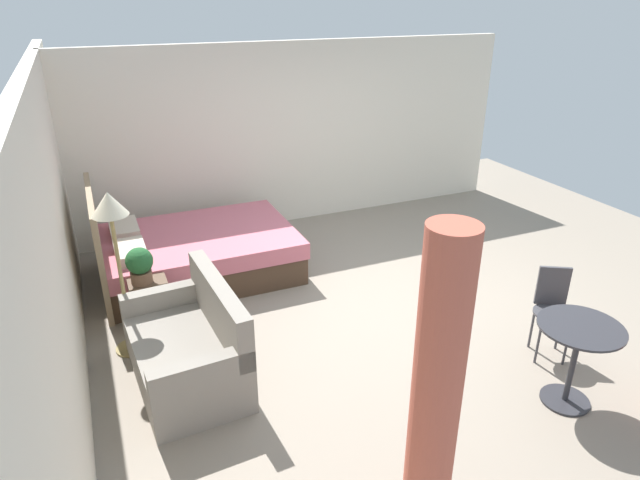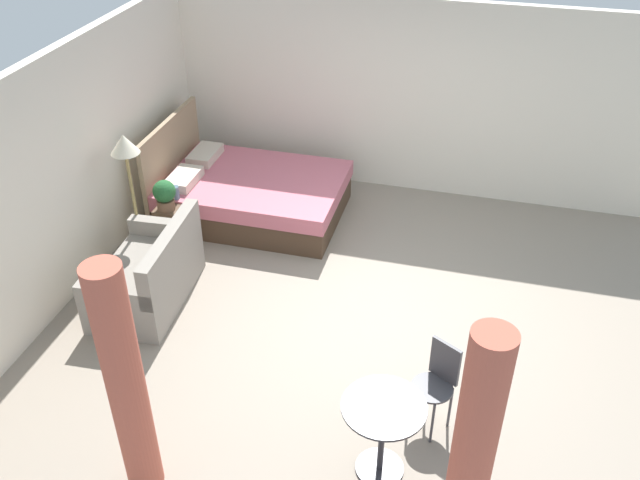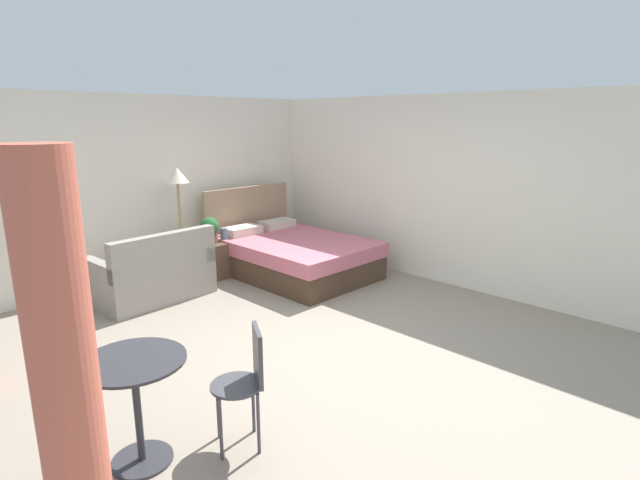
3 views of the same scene
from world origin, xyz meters
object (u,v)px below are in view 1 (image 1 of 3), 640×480
object	(u,v)px
bed	(194,253)
nightstand	(149,299)
couch	(190,349)
potted_plant	(140,264)
cafe_chair_near_window	(552,303)
balcony_table	(576,350)
floor_lamp	(112,223)
vase	(141,265)

from	to	relation	value
bed	nightstand	world-z (taller)	bed
couch	nightstand	distance (m)	1.14
potted_plant	cafe_chair_near_window	size ratio (longest dim) A/B	0.43
bed	couch	xyz separation A→B (m)	(-1.97, 0.43, 0.00)
balcony_table	cafe_chair_near_window	bearing A→B (deg)	-29.97
nightstand	floor_lamp	size ratio (longest dim) A/B	0.32
couch	nightstand	world-z (taller)	couch
couch	vase	bearing A→B (deg)	10.61
floor_lamp	balcony_table	size ratio (longest dim) A/B	2.15
potted_plant	floor_lamp	xyz separation A→B (m)	(-0.35, 0.20, 0.61)
floor_lamp	nightstand	bearing A→B (deg)	-28.47
nightstand	bed	bearing A→B (deg)	-37.27
couch	cafe_chair_near_window	world-z (taller)	couch
potted_plant	vase	size ratio (longest dim) A/B	2.03
vase	floor_lamp	xyz separation A→B (m)	(-0.57, 0.22, 0.72)
potted_plant	balcony_table	xyz separation A→B (m)	(-2.59, -3.09, -0.19)
vase	bed	bearing A→B (deg)	-42.68
couch	cafe_chair_near_window	size ratio (longest dim) A/B	1.67
couch	balcony_table	world-z (taller)	couch
couch	floor_lamp	xyz separation A→B (m)	(0.67, 0.45, 1.03)
bed	vase	bearing A→B (deg)	137.32
vase	couch	bearing A→B (deg)	-169.39
nightstand	potted_plant	size ratio (longest dim) A/B	1.38
potted_plant	cafe_chair_near_window	xyz separation A→B (m)	(-1.97, -3.45, -0.19)
bed	balcony_table	xyz separation A→B (m)	(-3.54, -2.40, 0.22)
balcony_table	cafe_chair_near_window	size ratio (longest dim) A/B	0.86
floor_lamp	cafe_chair_near_window	xyz separation A→B (m)	(-1.62, -3.64, -0.80)
balcony_table	nightstand	bearing A→B (deg)	48.46
potted_plant	vase	bearing A→B (deg)	-5.35
cafe_chair_near_window	potted_plant	bearing A→B (deg)	60.27
balcony_table	couch	bearing A→B (deg)	61.00
potted_plant	vase	world-z (taller)	potted_plant
vase	cafe_chair_near_window	distance (m)	4.07
balcony_table	potted_plant	bearing A→B (deg)	49.96
floor_lamp	potted_plant	bearing A→B (deg)	-29.48
couch	floor_lamp	size ratio (longest dim) A/B	0.90
vase	cafe_chair_near_window	bearing A→B (deg)	-122.57
potted_plant	floor_lamp	size ratio (longest dim) A/B	0.23
potted_plant	vase	distance (m)	0.25
vase	floor_lamp	size ratio (longest dim) A/B	0.11
bed	nightstand	distance (m)	1.06
balcony_table	floor_lamp	bearing A→B (deg)	55.66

